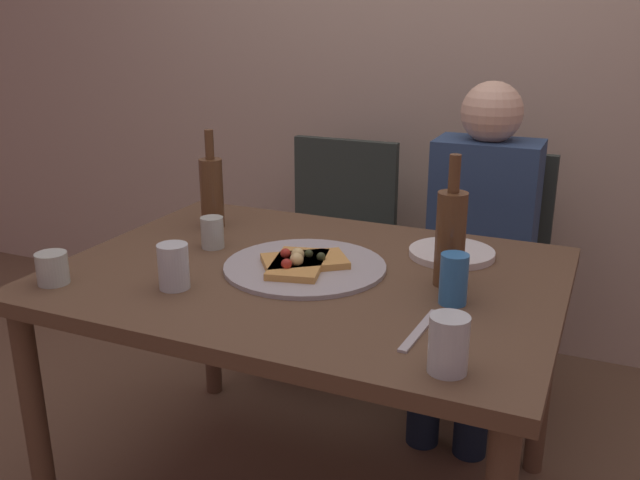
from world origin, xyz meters
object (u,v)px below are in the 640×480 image
pizza_tray (305,266)px  guest_in_sweater (477,239)px  tumbler_far (449,344)px  plate_stack (452,253)px  dining_table (307,298)px  wine_bottle (451,236)px  chair_right (483,260)px  pizza_slice_extra (304,260)px  pizza_slice_last (298,264)px  tumbler_near (212,232)px  soda_can (454,279)px  wine_glass (52,268)px  short_glass (174,266)px  beer_bottle (212,191)px  table_knife (420,330)px  chair_left (334,239)px

pizza_tray → guest_in_sweater: guest_in_sweater is taller
tumbler_far → plate_stack: (-0.14, 0.64, -0.05)m
dining_table → wine_bottle: size_ratio=3.94×
plate_stack → chair_right: size_ratio=0.26×
pizza_tray → tumbler_far: 0.62m
pizza_slice_extra → tumbler_far: (0.48, -0.39, 0.03)m
pizza_tray → chair_right: (0.32, 0.87, -0.23)m
pizza_tray → chair_right: size_ratio=0.48×
pizza_slice_last → tumbler_far: tumbler_far is taller
tumbler_near → soda_can: (0.73, -0.12, 0.02)m
wine_glass → short_glass: bearing=18.1°
soda_can → beer_bottle: bearing=160.7°
pizza_slice_extra → tumbler_near: (-0.32, 0.05, 0.02)m
dining_table → tumbler_near: size_ratio=14.32×
wine_bottle → tumbler_near: 0.70m
short_glass → chair_right: bearing=63.5°
tumbler_near → guest_in_sweater: 0.94m
pizza_tray → table_knife: 0.46m
tumbler_near → short_glass: size_ratio=0.80×
pizza_slice_last → soda_can: 0.42m
wine_bottle → chair_left: 1.11m
dining_table → tumbler_far: 0.62m
pizza_slice_extra → tumbler_near: bearing=170.8°
wine_glass → plate_stack: (0.87, 0.60, -0.03)m
wine_glass → wine_bottle: bearing=23.3°
chair_left → chair_right: 0.60m
pizza_slice_extra → chair_right: (0.32, 0.87, -0.24)m
dining_table → guest_in_sweater: guest_in_sweater is taller
pizza_slice_last → tumbler_far: (0.49, -0.36, 0.03)m
tumbler_far → wine_glass: bearing=177.7°
tumbler_near → chair_right: size_ratio=0.10×
guest_in_sweater → table_knife: bearing=93.8°
short_glass → chair_left: (-0.04, 1.12, -0.28)m
dining_table → wine_bottle: bearing=8.4°
dining_table → plate_stack: size_ratio=5.48×
pizza_slice_last → plate_stack: bearing=39.6°
wine_glass → soda_can: 0.99m
wine_glass → tumbler_near: bearing=61.2°
beer_bottle → pizza_tray: bearing=-27.8°
wine_bottle → beer_bottle: 0.82m
pizza_slice_last → wine_bottle: size_ratio=0.74×
tumbler_near → chair_right: bearing=52.1°
pizza_slice_last → plate_stack: 0.44m
wine_glass → beer_bottle: bearing=79.1°
pizza_slice_extra → pizza_tray: bearing=23.2°
chair_left → short_glass: bearing=92.0°
dining_table → short_glass: size_ratio=11.50×
short_glass → table_knife: 0.63m
dining_table → chair_left: (-0.29, 0.88, -0.14)m
dining_table → tumbler_near: tumbler_near is taller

